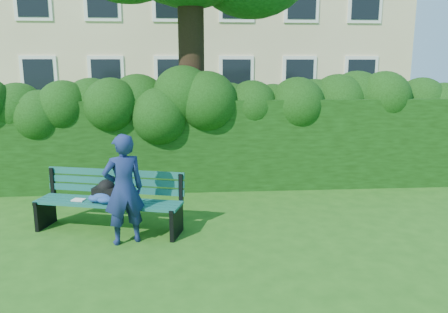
{
  "coord_description": "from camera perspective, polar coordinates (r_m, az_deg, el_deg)",
  "views": [
    {
      "loc": [
        -0.56,
        -6.57,
        2.46
      ],
      "look_at": [
        0.0,
        0.6,
        0.95
      ],
      "focal_mm": 35.0,
      "sensor_mm": 36.0,
      "label": 1
    }
  ],
  "objects": [
    {
      "name": "man_reading",
      "position": [
        6.19,
        -12.96,
        -4.2
      ],
      "size": [
        0.67,
        0.56,
        1.56
      ],
      "primitive_type": "imported",
      "rotation": [
        0.0,
        0.0,
        3.54
      ],
      "color": "navy",
      "rests_on": "ground"
    },
    {
      "name": "ground",
      "position": [
        7.04,
        0.39,
        -8.6
      ],
      "size": [
        80.0,
        80.0,
        0.0
      ],
      "primitive_type": "plane",
      "color": "#235816",
      "rests_on": "ground"
    },
    {
      "name": "park_bench",
      "position": [
        6.8,
        -14.81,
        -5.31
      ],
      "size": [
        2.27,
        1.11,
        0.89
      ],
      "rotation": [
        0.0,
        0.0,
        -0.27
      ],
      "color": "#0D4144",
      "rests_on": "ground"
    },
    {
      "name": "hedge",
      "position": [
        8.93,
        -0.8,
        1.78
      ],
      "size": [
        10.0,
        1.0,
        1.8
      ],
      "color": "black",
      "rests_on": "ground"
    }
  ]
}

